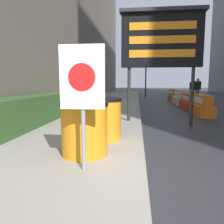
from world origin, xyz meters
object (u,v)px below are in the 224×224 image
at_px(jersey_barrier_orange_near, 202,106).
at_px(traffic_cone_near, 180,99).
at_px(barrel_drum_middle, 103,119).
at_px(jersey_barrier_cream, 179,98).
at_px(pedestrian_passerby, 193,88).
at_px(warning_sign, 82,86).
at_px(message_board, 162,40).
at_px(jersey_barrier_orange_far, 173,96).
at_px(jersey_barrier_red_striped, 188,102).
at_px(barrel_drum_foreground, 85,128).
at_px(traffic_cone_mid, 183,99).
at_px(traffic_light_near_curb, 146,65).
at_px(pedestrian_worker, 198,87).

height_order(jersey_barrier_orange_near, traffic_cone_near, jersey_barrier_orange_near).
bearing_deg(barrel_drum_middle, jersey_barrier_cream, 71.00).
bearing_deg(pedestrian_passerby, warning_sign, -59.18).
height_order(warning_sign, pedestrian_passerby, warning_sign).
bearing_deg(message_board, jersey_barrier_orange_far, 78.62).
height_order(barrel_drum_middle, jersey_barrier_orange_near, barrel_drum_middle).
relative_size(message_board, jersey_barrier_red_striped, 1.71).
bearing_deg(barrel_drum_foreground, jersey_barrier_orange_near, 58.75).
bearing_deg(traffic_cone_near, jersey_barrier_cream, 118.32).
relative_size(jersey_barrier_orange_far, traffic_cone_mid, 3.38).
distance_m(message_board, traffic_cone_mid, 8.64).
xyz_separation_m(traffic_light_near_curb, pedestrian_passerby, (3.69, -2.09, -2.03)).
height_order(jersey_barrier_cream, traffic_cone_mid, jersey_barrier_cream).
distance_m(traffic_cone_near, pedestrian_worker, 4.47).
xyz_separation_m(jersey_barrier_red_striped, traffic_light_near_curb, (-1.90, 8.69, 2.64)).
distance_m(traffic_light_near_curb, pedestrian_passerby, 4.70).
distance_m(jersey_barrier_red_striped, pedestrian_worker, 6.82).
xyz_separation_m(traffic_cone_mid, traffic_light_near_curb, (-2.26, 5.58, 2.72)).
distance_m(message_board, traffic_cone_near, 8.04).
bearing_deg(jersey_barrier_orange_far, barrel_drum_middle, -105.63).
height_order(jersey_barrier_orange_near, traffic_cone_mid, jersey_barrier_orange_near).
xyz_separation_m(jersey_barrier_red_striped, jersey_barrier_cream, (0.00, 2.65, 0.06)).
xyz_separation_m(warning_sign, pedestrian_passerby, (5.21, 15.55, -0.35)).
bearing_deg(jersey_barrier_orange_far, warning_sign, -103.83).
bearing_deg(warning_sign, traffic_cone_near, 73.26).
bearing_deg(traffic_light_near_curb, message_board, -90.30).
bearing_deg(pedestrian_passerby, traffic_light_near_curb, -160.21).
relative_size(jersey_barrier_red_striped, jersey_barrier_orange_far, 1.10).
bearing_deg(jersey_barrier_orange_near, pedestrian_worker, 76.38).
height_order(warning_sign, jersey_barrier_cream, warning_sign).
relative_size(traffic_light_near_curb, pedestrian_passerby, 2.53).
bearing_deg(pedestrian_passerby, pedestrian_worker, 25.16).
xyz_separation_m(jersey_barrier_orange_far, pedestrian_passerby, (1.79, 1.67, 0.57)).
bearing_deg(message_board, traffic_cone_near, 74.80).
distance_m(barrel_drum_foreground, message_board, 4.30).
bearing_deg(barrel_drum_middle, warning_sign, -90.34).
bearing_deg(pedestrian_passerby, jersey_barrier_red_striped, -55.86).
bearing_deg(barrel_drum_middle, jersey_barrier_orange_far, 74.37).
relative_size(warning_sign, jersey_barrier_cream, 0.80).
height_order(jersey_barrier_red_striped, jersey_barrier_orange_far, jersey_barrier_orange_far).
distance_m(message_board, jersey_barrier_cream, 8.08).
bearing_deg(jersey_barrier_red_striped, traffic_cone_mid, 83.39).
height_order(jersey_barrier_orange_far, pedestrian_passerby, pedestrian_passerby).
height_order(barrel_drum_foreground, jersey_barrier_cream, barrel_drum_foreground).
distance_m(warning_sign, pedestrian_passerby, 16.40).
relative_size(jersey_barrier_orange_near, jersey_barrier_cream, 0.82).
height_order(barrel_drum_middle, traffic_cone_mid, barrel_drum_middle).
height_order(message_board, jersey_barrier_cream, message_board).
relative_size(jersey_barrier_red_striped, traffic_light_near_curb, 0.50).
bearing_deg(traffic_cone_near, jersey_barrier_red_striped, -91.03).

